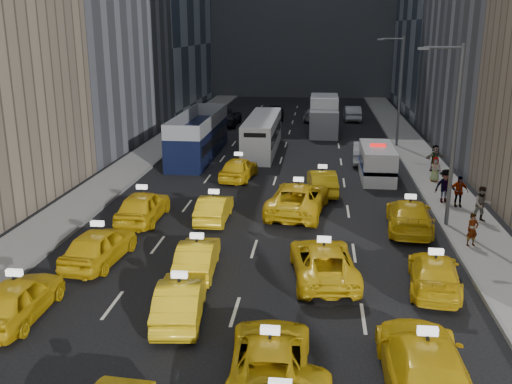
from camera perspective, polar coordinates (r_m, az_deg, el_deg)
ground at (r=18.96m, az=-3.02°, el=-14.69°), size 160.00×160.00×0.00m
sidewalk_west at (r=44.19m, az=-11.31°, el=3.27°), size 3.00×90.00×0.15m
sidewalk_east at (r=42.87m, az=16.58°, el=2.51°), size 3.00×90.00×0.15m
curb_west at (r=43.78m, az=-9.50°, el=3.26°), size 0.15×90.00×0.18m
curb_east at (r=42.62m, az=14.67°, el=2.60°), size 0.15×90.00×0.18m
streetlight_near at (r=29.17m, az=19.07°, el=5.83°), size 2.15×0.22×9.00m
streetlight_far at (r=48.71m, az=14.10°, el=10.06°), size 2.15×0.22×9.00m
taxi_4 at (r=21.51m, az=-22.74°, el=-9.81°), size 1.80×4.42×1.50m
taxi_5 at (r=20.11m, az=-7.57°, el=-10.60°), size 1.98×4.44×1.41m
taxi_6 at (r=16.83m, az=1.41°, el=-16.31°), size 2.49×5.03×1.37m
taxi_7 at (r=16.97m, az=16.50°, el=-16.23°), size 2.29×5.62×1.63m
taxi_8 at (r=25.21m, az=-15.42°, el=-5.20°), size 2.25×4.72×1.56m
taxi_9 at (r=23.58m, az=-5.87°, el=-6.43°), size 1.72×4.24×1.37m
taxi_10 at (r=23.05m, az=6.75°, el=-6.91°), size 3.03×5.47×1.45m
taxi_11 at (r=23.05m, az=17.38°, el=-7.75°), size 2.39×4.75×1.32m
taxi_12 at (r=30.01m, az=-11.24°, el=-1.40°), size 1.94×4.78×1.63m
taxi_13 at (r=29.62m, az=-4.21°, el=-1.62°), size 1.45×4.13×1.36m
taxi_14 at (r=30.76m, az=4.23°, el=-0.64°), size 3.58×6.36×1.68m
taxi_15 at (r=29.17m, az=15.07°, el=-2.28°), size 2.53×5.37×1.52m
taxi_16 at (r=37.51m, az=-1.75°, el=2.37°), size 2.38×4.68×1.52m
taxi_17 at (r=34.67m, az=6.63°, el=1.04°), size 1.98×4.51×1.44m
nypd_van at (r=38.61m, az=12.00°, el=2.87°), size 2.42×5.55×2.33m
double_decker at (r=44.28m, az=-5.75°, el=5.63°), size 3.54×11.70×3.35m
city_bus at (r=46.11m, az=0.64°, el=5.79°), size 3.39×11.10×2.82m
box_truck at (r=54.53m, az=6.81°, el=7.61°), size 2.98×7.62×3.42m
misc_car_0 at (r=43.12m, az=10.80°, el=3.96°), size 1.92×4.88×1.58m
misc_car_1 at (r=58.85m, az=-3.06°, el=7.49°), size 2.81×5.98×1.65m
misc_car_2 at (r=61.94m, az=5.74°, el=7.73°), size 2.07×4.75×1.36m
misc_car_3 at (r=62.43m, az=1.87°, el=8.01°), size 2.15×4.95×1.66m
misc_car_4 at (r=62.76m, az=9.59°, el=7.80°), size 1.79×4.84×1.58m
pedestrian_0 at (r=27.57m, az=20.82°, el=-3.54°), size 0.65×0.53×1.53m
pedestrian_1 at (r=31.11m, az=21.66°, el=-1.14°), size 0.90×0.51×1.83m
pedestrian_2 at (r=33.75m, az=18.40°, el=0.57°), size 1.33×0.83×1.92m
pedestrian_3 at (r=33.24m, az=19.60°, el=0.06°), size 1.02×0.47×1.74m
pedestrian_4 at (r=38.32m, az=17.47°, el=2.20°), size 0.85×0.59×1.58m
pedestrian_5 at (r=41.12m, az=17.47°, el=3.27°), size 1.72×1.12×1.80m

